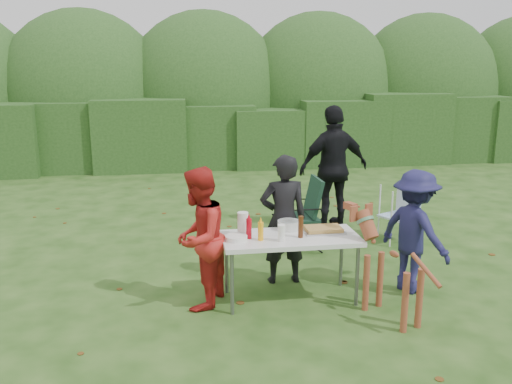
{
  "coord_description": "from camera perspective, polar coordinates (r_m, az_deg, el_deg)",
  "views": [
    {
      "loc": [
        -0.95,
        -5.57,
        2.59
      ],
      "look_at": [
        0.08,
        0.99,
        1.0
      ],
      "focal_mm": 38.0,
      "sensor_mm": 36.0,
      "label": 1
    }
  ],
  "objects": [
    {
      "name": "dog",
      "position": [
        5.74,
        14.24,
        -7.94
      ],
      "size": [
        0.83,
        1.21,
        1.07
      ],
      "primitive_type": null,
      "rotation": [
        0.0,
        0.0,
        1.94
      ],
      "color": "brown",
      "rests_on": "ground"
    },
    {
      "name": "hedge_row",
      "position": [
        13.71,
        -4.89,
        6.14
      ],
      "size": [
        22.0,
        1.4,
        1.7
      ],
      "primitive_type": "cube",
      "color": "#23471C",
      "rests_on": "ground"
    },
    {
      "name": "focaccia_bread",
      "position": [
        6.13,
        7.11,
        -3.84
      ],
      "size": [
        0.4,
        0.26,
        0.04
      ],
      "primitive_type": "cube",
      "color": "#B78C46",
      "rests_on": "food_tray"
    },
    {
      "name": "cup_stack",
      "position": [
        5.76,
        2.7,
        -4.34
      ],
      "size": [
        0.08,
        0.08,
        0.18
      ],
      "primitive_type": "cylinder",
      "color": "white",
      "rests_on": "folding_table"
    },
    {
      "name": "mustard_bottle",
      "position": [
        5.78,
        0.5,
        -4.16
      ],
      "size": [
        0.06,
        0.06,
        0.2
      ],
      "primitive_type": "cylinder",
      "color": "#FCAA13",
      "rests_on": "folding_table"
    },
    {
      "name": "shrub_backdrop",
      "position": [
        15.23,
        -5.39,
        9.7
      ],
      "size": [
        20.0,
        2.6,
        3.2
      ],
      "primitive_type": "ellipsoid",
      "color": "#3D6628",
      "rests_on": "ground"
    },
    {
      "name": "ground",
      "position": [
        6.22,
        0.72,
        -11.15
      ],
      "size": [
        80.0,
        80.0,
        0.0
      ],
      "primitive_type": "plane",
      "color": "#1E4211"
    },
    {
      "name": "beer_bottle",
      "position": [
        5.88,
        4.73,
        -3.68
      ],
      "size": [
        0.06,
        0.06,
        0.24
      ],
      "primitive_type": "cylinder",
      "color": "#47230F",
      "rests_on": "folding_table"
    },
    {
      "name": "child",
      "position": [
        6.45,
        16.35,
        -4.01
      ],
      "size": [
        0.88,
        1.06,
        1.43
      ],
      "primitive_type": "imported",
      "rotation": [
        0.0,
        0.0,
        2.02
      ],
      "color": "#1C1B48",
      "rests_on": "ground"
    },
    {
      "name": "paper_towel_roll",
      "position": [
        5.94,
        -1.39,
        -3.37
      ],
      "size": [
        0.12,
        0.12,
        0.26
      ],
      "primitive_type": "cylinder",
      "color": "white",
      "rests_on": "folding_table"
    },
    {
      "name": "ketchup_bottle",
      "position": [
        5.84,
        -0.75,
        -3.87
      ],
      "size": [
        0.06,
        0.06,
        0.22
      ],
      "primitive_type": "cylinder",
      "color": "#B40717",
      "rests_on": "folding_table"
    },
    {
      "name": "food_tray",
      "position": [
        6.14,
        7.1,
        -4.09
      ],
      "size": [
        0.45,
        0.3,
        0.02
      ],
      "primitive_type": "cube",
      "color": "#B7B7BA",
      "rests_on": "folding_table"
    },
    {
      "name": "lawn_chair",
      "position": [
        8.25,
        14.78,
        -2.24
      ],
      "size": [
        0.67,
        0.67,
        0.84
      ],
      "primitive_type": null,
      "rotation": [
        0.0,
        0.0,
        3.61
      ],
      "color": "#4583BB",
      "rests_on": "ground"
    },
    {
      "name": "pasta_bowl",
      "position": [
        6.18,
        3.48,
        -3.49
      ],
      "size": [
        0.26,
        0.26,
        0.1
      ],
      "primitive_type": "cylinder",
      "color": "silver",
      "rests_on": "folding_table"
    },
    {
      "name": "person_cook",
      "position": [
        6.42,
        2.9,
        -2.9
      ],
      "size": [
        0.58,
        0.39,
        1.56
      ],
      "primitive_type": "imported",
      "rotation": [
        0.0,
        0.0,
        3.17
      ],
      "color": "black",
      "rests_on": "ground"
    },
    {
      "name": "plate_stack",
      "position": [
        5.81,
        -2.1,
        -4.85
      ],
      "size": [
        0.24,
        0.24,
        0.05
      ],
      "primitive_type": "cylinder",
      "color": "white",
      "rests_on": "folding_table"
    },
    {
      "name": "camping_chair",
      "position": [
        7.67,
        4.34,
        -2.26
      ],
      "size": [
        0.65,
        0.65,
        1.03
      ],
      "primitive_type": null,
      "rotation": [
        0.0,
        0.0,
        3.15
      ],
      "color": "#163325",
      "rests_on": "ground"
    },
    {
      "name": "person_red_jacket",
      "position": [
        5.82,
        -6.03,
        -4.87
      ],
      "size": [
        0.83,
        0.91,
        1.53
      ],
      "primitive_type": "imported",
      "rotation": [
        0.0,
        0.0,
        -1.97
      ],
      "color": "red",
      "rests_on": "ground"
    },
    {
      "name": "folding_table",
      "position": [
        5.97,
        3.65,
        -5.15
      ],
      "size": [
        1.5,
        0.7,
        0.74
      ],
      "color": "silver",
      "rests_on": "ground"
    },
    {
      "name": "person_black_puffy",
      "position": [
        8.56,
        8.18,
        2.5
      ],
      "size": [
        1.22,
        0.69,
        1.96
      ],
      "primitive_type": "imported",
      "rotation": [
        0.0,
        0.0,
        3.33
      ],
      "color": "black",
      "rests_on": "ground"
    }
  ]
}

